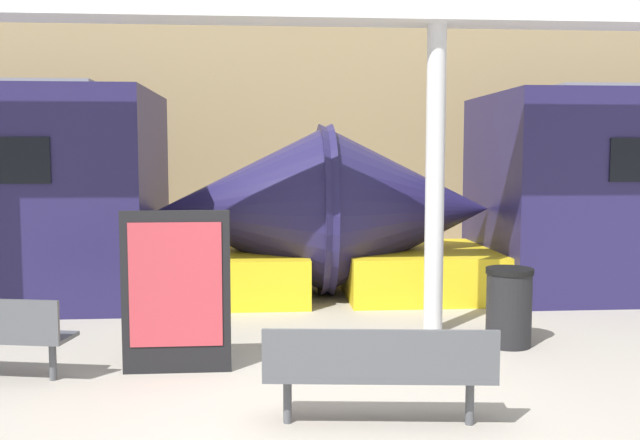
{
  "coord_description": "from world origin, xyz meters",
  "views": [
    {
      "loc": [
        -0.46,
        -5.12,
        2.17
      ],
      "look_at": [
        0.19,
        3.18,
        1.4
      ],
      "focal_mm": 40.0,
      "sensor_mm": 36.0,
      "label": 1
    }
  ],
  "objects": [
    {
      "name": "poster_board",
      "position": [
        -1.34,
        1.9,
        0.82
      ],
      "size": [
        1.07,
        0.07,
        1.62
      ],
      "color": "black",
      "rests_on": "ground_plane"
    },
    {
      "name": "station_wall",
      "position": [
        0.0,
        9.81,
        2.5
      ],
      "size": [
        56.0,
        0.2,
        5.0
      ],
      "primitive_type": "cube",
      "color": "tan",
      "rests_on": "ground_plane"
    },
    {
      "name": "support_column_near",
      "position": [
        1.59,
        3.32,
        1.85
      ],
      "size": [
        0.23,
        0.23,
        3.7
      ],
      "primitive_type": "cylinder",
      "color": "silver",
      "rests_on": "ground_plane"
    },
    {
      "name": "trash_bin",
      "position": [
        2.29,
        2.62,
        0.45
      ],
      "size": [
        0.53,
        0.53,
        0.89
      ],
      "color": "black",
      "rests_on": "ground_plane"
    },
    {
      "name": "bench_near",
      "position": [
        0.43,
        0.32,
        0.49
      ],
      "size": [
        1.87,
        0.62,
        0.82
      ],
      "rotation": [
        0.0,
        0.0,
        -0.1
      ],
      "color": "#4C4F54",
      "rests_on": "ground_plane"
    },
    {
      "name": "canopy_beam",
      "position": [
        1.59,
        3.32,
        3.84
      ],
      "size": [
        28.0,
        0.6,
        0.28
      ],
      "primitive_type": "cube",
      "color": "silver",
      "rests_on": "support_column_near"
    }
  ]
}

